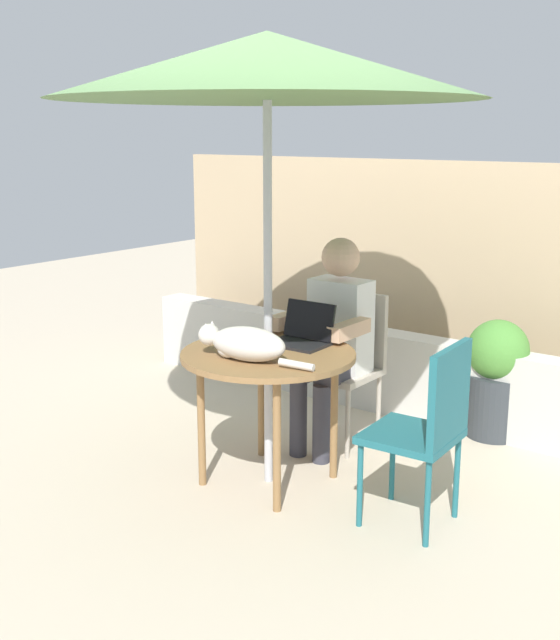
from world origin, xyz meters
TOP-DOWN VIEW (x-y plane):
  - ground_plane at (0.00, 0.00)m, footprint 14.00×14.00m
  - fence_back at (0.00, 1.92)m, footprint 4.57×0.08m
  - planter_wall_low at (0.00, 1.34)m, footprint 4.12×0.20m
  - patio_table at (0.00, 0.00)m, footprint 0.90×0.90m
  - patio_umbrella at (0.00, 0.00)m, footprint 2.09×2.09m
  - chair_occupied at (0.00, 0.76)m, footprint 0.40×0.40m
  - chair_empty at (0.89, 0.05)m, footprint 0.42×0.42m
  - person_seated at (0.00, 0.60)m, footprint 0.48×0.48m
  - laptop at (0.04, 0.25)m, footprint 0.31×0.26m
  - cat at (-0.01, -0.19)m, footprint 0.65×0.26m
  - potted_plant_near_fence at (0.69, 1.35)m, footprint 0.37×0.37m

SIDE VIEW (x-z plane):
  - ground_plane at x=0.00m, z-range 0.00..0.00m
  - planter_wall_low at x=0.00m, z-range 0.00..0.54m
  - potted_plant_near_fence at x=0.69m, z-range 0.02..0.74m
  - chair_occupied at x=0.00m, z-range 0.08..0.97m
  - chair_empty at x=0.89m, z-range 0.08..0.97m
  - patio_table at x=0.00m, z-range 0.29..1.00m
  - person_seated at x=0.00m, z-range 0.08..1.31m
  - laptop at x=0.04m, z-range 0.67..0.88m
  - cat at x=-0.01m, z-range 0.71..0.88m
  - fence_back at x=0.00m, z-range 0.00..1.62m
  - patio_umbrella at x=0.00m, z-range 0.98..3.26m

